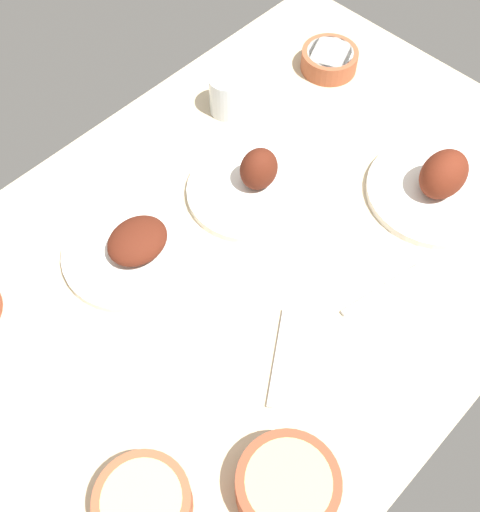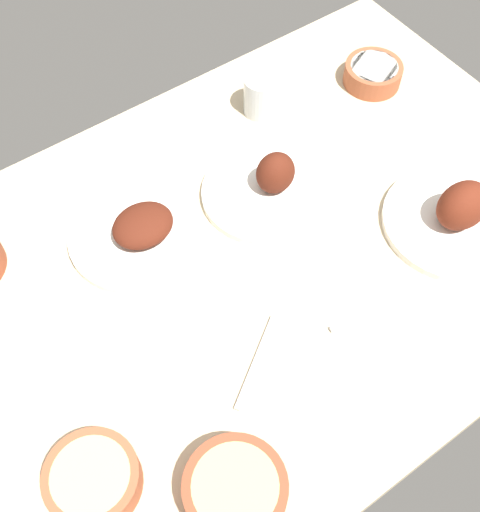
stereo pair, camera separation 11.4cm
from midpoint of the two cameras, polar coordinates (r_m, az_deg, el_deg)
dining_table at (r=117.14cm, az=2.77°, el=-1.27°), size 140.00×90.00×4.00cm
plate_far_side at (r=122.74cm, az=5.07°, el=5.99°), size 23.59×23.59×9.97cm
plate_center_main at (r=117.27cm, az=-6.40°, el=1.94°), size 24.25×24.25×6.46cm
plate_near_viewer at (r=126.01cm, az=21.23°, el=3.22°), size 26.13×26.13×10.67cm
bowl_pasta at (r=97.00cm, az=3.14°, el=-20.41°), size 15.07×15.07×5.99cm
bowl_potatoes at (r=98.85cm, az=-9.62°, el=-19.30°), size 13.95×13.95×5.21cm
bowl_cream at (r=147.89cm, az=14.01°, el=15.39°), size 12.45×12.45×4.62cm
water_tumbler at (r=136.59cm, az=4.39°, el=13.98°), size 7.53×7.53×8.77cm
fork_loose at (r=113.61cm, az=14.92°, el=-5.08°), size 17.58×4.75×0.80cm
spoon_loose at (r=106.27cm, az=4.55°, el=-9.60°), size 15.02×10.44×0.80cm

